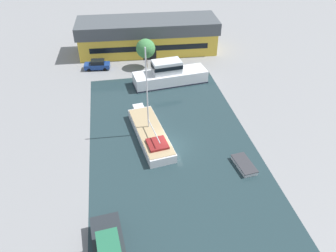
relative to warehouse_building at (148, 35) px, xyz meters
The scene contains 9 objects.
ground_plane 29.44m from the warehouse_building, 91.76° to the right, with size 440.00×440.00×0.00m, color gray.
water_canal 29.44m from the warehouse_building, 91.76° to the right, with size 20.10×37.30×0.01m, color #23383D.
warehouse_building is the anchor object (origin of this frame).
quay_tree_near_building 7.18m from the warehouse_building, 100.16° to the right, with size 3.32×3.32×5.19m.
parked_car 11.82m from the warehouse_building, 147.44° to the right, with size 4.54×2.28×1.68m.
sailboat_moored 27.38m from the warehouse_building, 96.98° to the right, with size 4.80×12.48×11.87m.
motor_cruiser 13.69m from the warehouse_building, 82.86° to the right, with size 12.20×4.96×3.96m.
small_dinghy 35.14m from the warehouse_building, 79.32° to the right, with size 2.13×3.73×0.55m.
cabin_boat 44.21m from the warehouse_building, 101.73° to the right, with size 3.34×7.33×2.60m.
Camera 1 is at (-6.08, -30.65, 25.94)m, focal length 35.00 mm.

